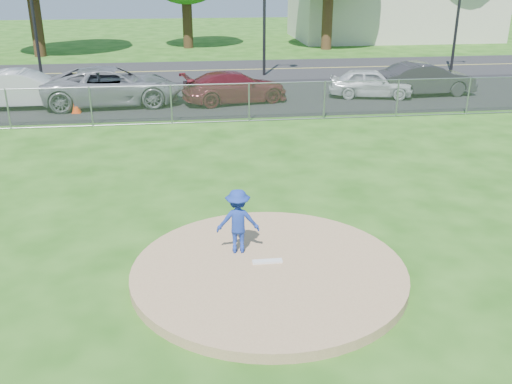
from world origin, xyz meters
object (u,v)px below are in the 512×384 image
at_px(parked_car_white, 25,89).
at_px(parked_car_charcoal, 426,79).
at_px(commercial_building, 392,11).
at_px(traffic_cone, 76,104).
at_px(parked_car_pearl, 371,83).
at_px(pitcher, 238,221).
at_px(parked_car_gray, 112,86).
at_px(traffic_signal_left, 38,15).
at_px(traffic_signal_right, 462,11).
at_px(parked_car_darkred, 235,87).

xyz_separation_m(parked_car_white, parked_car_charcoal, (18.03, 0.28, -0.04)).
xyz_separation_m(commercial_building, traffic_cone, (-21.97, -23.73, -1.78)).
distance_m(traffic_cone, parked_car_pearl, 13.15).
bearing_deg(pitcher, traffic_cone, -64.59).
distance_m(commercial_building, parked_car_gray, 30.47).
relative_size(traffic_signal_left, parked_car_charcoal, 1.23).
bearing_deg(parked_car_gray, traffic_signal_right, -75.74).
distance_m(parked_car_gray, parked_car_charcoal, 14.40).
xyz_separation_m(traffic_signal_left, pitcher, (8.24, -21.24, -2.48)).
relative_size(traffic_signal_right, parked_car_gray, 0.95).
height_order(traffic_signal_left, pitcher, traffic_signal_left).
distance_m(pitcher, parked_car_pearl, 16.80).
bearing_deg(traffic_cone, commercial_building, 47.22).
xyz_separation_m(commercial_building, traffic_signal_right, (-1.76, -16.00, 1.20)).
relative_size(parked_car_gray, parked_car_darkred, 1.26).
height_order(pitcher, parked_car_charcoal, pitcher).
relative_size(parked_car_white, parked_car_charcoal, 1.06).
height_order(traffic_cone, parked_car_pearl, parked_car_pearl).
height_order(traffic_signal_left, parked_car_pearl, traffic_signal_left).
bearing_deg(parked_car_darkred, parked_car_pearl, -99.52).
distance_m(parked_car_darkred, parked_car_charcoal, 9.05).
bearing_deg(traffic_cone, parked_car_gray, 43.63).
distance_m(traffic_signal_left, parked_car_darkred, 11.89).
height_order(parked_car_gray, parked_car_pearl, parked_car_gray).
relative_size(traffic_signal_left, traffic_signal_right, 1.00).
distance_m(pitcher, parked_car_white, 16.71).
height_order(traffic_signal_right, pitcher, traffic_signal_right).
distance_m(commercial_building, traffic_signal_right, 16.14).
bearing_deg(parked_car_charcoal, traffic_cone, 91.49).
relative_size(traffic_signal_left, parked_car_darkred, 1.19).
xyz_separation_m(traffic_cone, parked_car_darkred, (6.73, 1.15, 0.31)).
bearing_deg(parked_car_darkred, traffic_signal_left, 43.06).
height_order(parked_car_darkred, parked_car_pearl, parked_car_darkred).
height_order(commercial_building, traffic_cone, commercial_building).
bearing_deg(pitcher, parked_car_gray, -71.20).
relative_size(commercial_building, parked_car_pearl, 4.28).
xyz_separation_m(commercial_building, traffic_signal_left, (-24.76, -16.00, 1.20)).
bearing_deg(traffic_cone, parked_car_white, 149.69).
bearing_deg(parked_car_white, parked_car_pearl, -91.32).
xyz_separation_m(parked_car_white, parked_car_pearl, (15.33, 0.13, -0.14)).
bearing_deg(traffic_signal_left, parked_car_pearl, -21.59).
distance_m(parked_car_white, parked_car_darkred, 9.00).
distance_m(parked_car_white, parked_car_pearl, 15.33).
bearing_deg(parked_car_darkred, commercial_building, -46.29).
bearing_deg(parked_car_gray, pitcher, -169.26).
bearing_deg(parked_car_white, pitcher, -154.39).
bearing_deg(traffic_signal_right, parked_car_darkred, -153.94).
bearing_deg(parked_car_charcoal, commercial_building, -19.94).
xyz_separation_m(traffic_signal_right, parked_car_white, (-22.46, -6.41, -2.56)).
relative_size(parked_car_white, parked_car_gray, 0.81).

